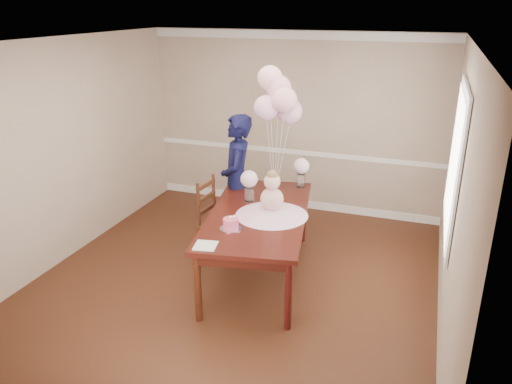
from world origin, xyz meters
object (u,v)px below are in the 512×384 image
object	(u,v)px
woman	(237,181)
dining_chair_seat	(221,225)
birthday_cake	(231,223)
dining_table_top	(258,214)

from	to	relation	value
woman	dining_chair_seat	bearing A→B (deg)	-20.65
birthday_cake	woman	bearing A→B (deg)	108.73
dining_table_top	dining_chair_seat	world-z (taller)	dining_table_top
dining_table_top	birthday_cake	bearing A→B (deg)	-113.96
dining_table_top	woman	distance (m)	0.95
birthday_cake	dining_chair_seat	bearing A→B (deg)	120.41
birthday_cake	woman	size ratio (longest dim) A/B	0.09
birthday_cake	dining_chair_seat	world-z (taller)	birthday_cake
birthday_cake	dining_chair_seat	distance (m)	0.99
dining_table_top	woman	xyz separation A→B (m)	(-0.56, 0.76, 0.09)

